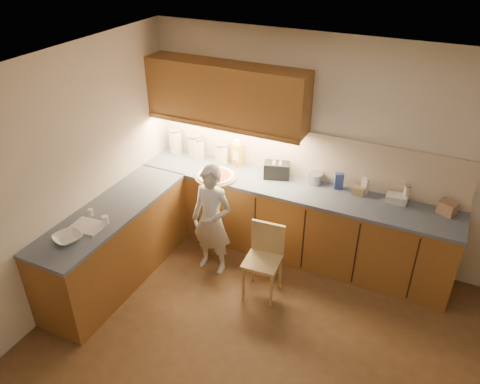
# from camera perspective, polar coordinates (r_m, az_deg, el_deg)

# --- Properties ---
(room) EXTENTS (4.54, 4.50, 2.62)m
(room) POSITION_cam_1_polar(r_m,az_deg,el_deg) (3.55, 3.29, -2.39)
(room) COLOR #54371D
(room) RESTS_ON ground
(l_counter) EXTENTS (3.77, 2.62, 0.92)m
(l_counter) POSITION_cam_1_polar(r_m,az_deg,el_deg) (5.49, -0.94, -4.33)
(l_counter) COLOR #905E2A
(l_counter) RESTS_ON ground
(backsplash) EXTENTS (3.75, 0.02, 0.58)m
(backsplash) POSITION_cam_1_polar(r_m,az_deg,el_deg) (5.53, 7.53, 4.66)
(backsplash) COLOR beige
(backsplash) RESTS_ON l_counter
(upper_cabinets) EXTENTS (1.95, 0.36, 0.73)m
(upper_cabinets) POSITION_cam_1_polar(r_m,az_deg,el_deg) (5.46, -1.71, 11.85)
(upper_cabinets) COLOR #905E2A
(upper_cabinets) RESTS_ON ground
(pizza_on_board) EXTENTS (0.50, 0.50, 0.20)m
(pizza_on_board) POSITION_cam_1_polar(r_m,az_deg,el_deg) (5.56, -2.97, 1.94)
(pizza_on_board) COLOR #A37B51
(pizza_on_board) RESTS_ON l_counter
(child) EXTENTS (0.50, 0.34, 1.34)m
(child) POSITION_cam_1_polar(r_m,az_deg,el_deg) (5.25, -3.44, -3.48)
(child) COLOR silver
(child) RESTS_ON ground
(wooden_chair) EXTENTS (0.40, 0.40, 0.83)m
(wooden_chair) POSITION_cam_1_polar(r_m,az_deg,el_deg) (5.05, 3.02, -7.66)
(wooden_chair) COLOR tan
(wooden_chair) RESTS_ON ground
(mixing_bowl) EXTENTS (0.34, 0.34, 0.06)m
(mixing_bowl) POSITION_cam_1_polar(r_m,az_deg,el_deg) (4.78, -20.26, -5.29)
(mixing_bowl) COLOR white
(mixing_bowl) RESTS_ON l_counter
(canister_a) EXTENTS (0.17, 0.17, 0.34)m
(canister_a) POSITION_cam_1_polar(r_m,az_deg,el_deg) (6.14, -7.85, 6.16)
(canister_a) COLOR silver
(canister_a) RESTS_ON l_counter
(canister_b) EXTENTS (0.18, 0.18, 0.31)m
(canister_b) POSITION_cam_1_polar(r_m,az_deg,el_deg) (6.00, -5.49, 5.59)
(canister_b) COLOR silver
(canister_b) RESTS_ON l_counter
(canister_c) EXTENTS (0.15, 0.15, 0.27)m
(canister_c) POSITION_cam_1_polar(r_m,az_deg,el_deg) (6.00, -5.02, 5.38)
(canister_c) COLOR silver
(canister_c) RESTS_ON l_counter
(canister_d) EXTENTS (0.17, 0.17, 0.27)m
(canister_d) POSITION_cam_1_polar(r_m,az_deg,el_deg) (5.84, -2.27, 4.74)
(canister_d) COLOR white
(canister_d) RESTS_ON l_counter
(oil_jug) EXTENTS (0.13, 0.11, 0.34)m
(oil_jug) POSITION_cam_1_polar(r_m,az_deg,el_deg) (5.77, -0.35, 4.66)
(oil_jug) COLOR gold
(oil_jug) RESTS_ON l_counter
(toaster) EXTENTS (0.34, 0.25, 0.20)m
(toaster) POSITION_cam_1_polar(r_m,az_deg,el_deg) (5.54, 4.51, 2.67)
(toaster) COLOR black
(toaster) RESTS_ON l_counter
(steel_pot) EXTENTS (0.17, 0.17, 0.13)m
(steel_pot) POSITION_cam_1_polar(r_m,az_deg,el_deg) (5.49, 9.16, 1.67)
(steel_pot) COLOR #ABABB0
(steel_pot) RESTS_ON l_counter
(blue_box) EXTENTS (0.11, 0.10, 0.19)m
(blue_box) POSITION_cam_1_polar(r_m,az_deg,el_deg) (5.41, 11.96, 1.32)
(blue_box) COLOR #304390
(blue_box) RESTS_ON l_counter
(card_box_a) EXTENTS (0.13, 0.10, 0.10)m
(card_box_a) POSITION_cam_1_polar(r_m,az_deg,el_deg) (5.37, 14.21, 0.18)
(card_box_a) COLOR tan
(card_box_a) RESTS_ON l_counter
(white_bottle) EXTENTS (0.08, 0.08, 0.19)m
(white_bottle) POSITION_cam_1_polar(r_m,az_deg,el_deg) (5.37, 14.96, 0.68)
(white_bottle) COLOR white
(white_bottle) RESTS_ON l_counter
(flat_pack) EXTENTS (0.23, 0.17, 0.09)m
(flat_pack) POSITION_cam_1_polar(r_m,az_deg,el_deg) (5.35, 18.51, -0.75)
(flat_pack) COLOR silver
(flat_pack) RESTS_ON l_counter
(tall_jar) EXTENTS (0.07, 0.07, 0.22)m
(tall_jar) POSITION_cam_1_polar(r_m,az_deg,el_deg) (5.33, 19.61, -0.22)
(tall_jar) COLOR white
(tall_jar) RESTS_ON l_counter
(card_box_b) EXTENTS (0.21, 0.19, 0.13)m
(card_box_b) POSITION_cam_1_polar(r_m,az_deg,el_deg) (5.32, 23.95, -1.78)
(card_box_b) COLOR #A27A57
(card_box_b) RESTS_ON l_counter
(dough_cloth) EXTENTS (0.33, 0.27, 0.02)m
(dough_cloth) POSITION_cam_1_polar(r_m,az_deg,el_deg) (4.93, -18.12, -4.01)
(dough_cloth) COLOR silver
(dough_cloth) RESTS_ON l_counter
(spice_jar_a) EXTENTS (0.07, 0.07, 0.07)m
(spice_jar_a) POSITION_cam_1_polar(r_m,az_deg,el_deg) (5.09, -17.75, -2.38)
(spice_jar_a) COLOR silver
(spice_jar_a) RESTS_ON l_counter
(spice_jar_b) EXTENTS (0.09, 0.09, 0.09)m
(spice_jar_b) POSITION_cam_1_polar(r_m,az_deg,el_deg) (4.91, -16.13, -3.30)
(spice_jar_b) COLOR white
(spice_jar_b) RESTS_ON l_counter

